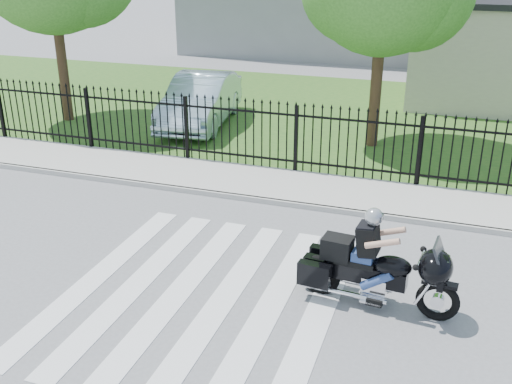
% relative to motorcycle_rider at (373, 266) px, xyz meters
% --- Properties ---
extents(ground, '(120.00, 120.00, 0.00)m').
position_rel_motorcycle_rider_xyz_m(ground, '(-2.73, -0.64, -0.71)').
color(ground, slate).
rests_on(ground, ground).
extents(crosswalk, '(5.00, 5.50, 0.01)m').
position_rel_motorcycle_rider_xyz_m(crosswalk, '(-2.73, -0.64, -0.71)').
color(crosswalk, silver).
rests_on(crosswalk, ground).
extents(sidewalk, '(40.00, 2.00, 0.12)m').
position_rel_motorcycle_rider_xyz_m(sidewalk, '(-2.73, 4.36, -0.65)').
color(sidewalk, '#ADAAA3').
rests_on(sidewalk, ground).
extents(curb, '(40.00, 0.12, 0.12)m').
position_rel_motorcycle_rider_xyz_m(curb, '(-2.73, 3.36, -0.65)').
color(curb, '#ADAAA3').
rests_on(curb, ground).
extents(grass_strip, '(40.00, 12.00, 0.02)m').
position_rel_motorcycle_rider_xyz_m(grass_strip, '(-2.73, 11.36, -0.70)').
color(grass_strip, '#27551D').
rests_on(grass_strip, ground).
extents(iron_fence, '(26.00, 0.04, 1.80)m').
position_rel_motorcycle_rider_xyz_m(iron_fence, '(-2.73, 5.36, 0.19)').
color(iron_fence, black).
rests_on(iron_fence, ground).
extents(motorcycle_rider, '(2.63, 0.97, 1.74)m').
position_rel_motorcycle_rider_xyz_m(motorcycle_rider, '(0.00, 0.00, 0.00)').
color(motorcycle_rider, black).
rests_on(motorcycle_rider, ground).
extents(parked_car, '(2.35, 5.04, 1.60)m').
position_rel_motorcycle_rider_xyz_m(parked_car, '(-6.80, 8.75, 0.11)').
color(parked_car, silver).
rests_on(parked_car, grass_strip).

